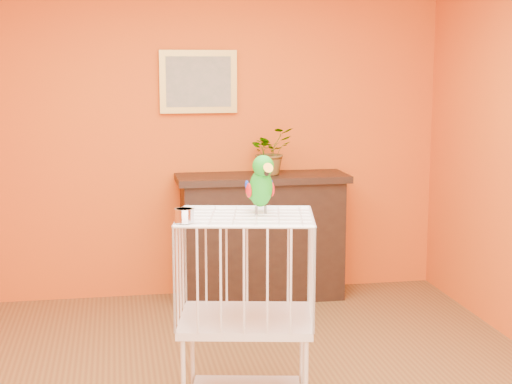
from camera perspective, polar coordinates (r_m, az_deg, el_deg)
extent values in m
plane|color=#CD4C13|center=(6.39, -4.19, 3.98)|extent=(4.00, 0.00, 4.00)
plane|color=#CD4C13|center=(2.04, 9.55, -8.01)|extent=(4.00, 0.00, 4.00)
cube|color=black|center=(6.36, 0.44, -3.50)|extent=(1.28, 0.43, 0.96)
cube|color=black|center=(6.27, 0.45, 1.03)|extent=(1.37, 0.49, 0.05)
cube|color=black|center=(6.18, 0.78, -3.90)|extent=(0.90, 0.02, 0.48)
cube|color=#4D161E|center=(6.29, -1.87, -4.65)|extent=(0.05, 0.19, 0.30)
cube|color=#224221|center=(6.31, -1.10, -4.62)|extent=(0.05, 0.19, 0.30)
cube|color=#4D161E|center=(6.32, -0.23, -4.58)|extent=(0.05, 0.19, 0.30)
cube|color=#224221|center=(6.34, 0.72, -4.54)|extent=(0.05, 0.19, 0.30)
cube|color=#4D161E|center=(6.36, 1.67, -4.50)|extent=(0.05, 0.19, 0.30)
imported|color=#26722D|center=(6.27, 1.01, 2.64)|extent=(0.46, 0.48, 0.30)
cube|color=gold|center=(6.33, -4.21, 8.00)|extent=(0.62, 0.03, 0.50)
cube|color=gray|center=(6.32, -4.20, 8.00)|extent=(0.52, 0.01, 0.40)
cube|color=silver|center=(4.33, -0.75, -9.31)|extent=(0.80, 0.67, 0.04)
cube|color=silver|center=(4.18, -0.77, -1.79)|extent=(0.80, 0.67, 0.01)
cylinder|color=silver|center=(4.22, -5.31, -13.76)|extent=(0.03, 0.03, 0.49)
cylinder|color=silver|center=(4.68, -4.65, -11.40)|extent=(0.03, 0.03, 0.49)
cylinder|color=silver|center=(4.66, 3.36, -11.46)|extent=(0.03, 0.03, 0.49)
cylinder|color=silver|center=(3.99, -5.25, -1.71)|extent=(0.10, 0.10, 0.07)
cylinder|color=#59544C|center=(4.21, 0.02, -1.37)|extent=(0.01, 0.01, 0.05)
cylinder|color=#59544C|center=(4.22, 0.68, -1.33)|extent=(0.01, 0.01, 0.05)
ellipsoid|color=#1B870E|center=(4.20, 0.35, 0.29)|extent=(0.15, 0.20, 0.23)
ellipsoid|color=#1B870E|center=(4.14, 0.52, 1.91)|extent=(0.13, 0.14, 0.11)
cone|color=orange|center=(4.09, 0.78, 1.64)|extent=(0.06, 0.08, 0.07)
cone|color=black|center=(4.11, 0.72, 1.38)|extent=(0.03, 0.03, 0.03)
sphere|color=black|center=(4.11, 0.10, 2.02)|extent=(0.02, 0.02, 0.02)
sphere|color=black|center=(4.14, 1.13, 2.07)|extent=(0.02, 0.02, 0.02)
ellipsoid|color=#A50C0C|center=(4.19, -0.52, 0.12)|extent=(0.04, 0.07, 0.08)
ellipsoid|color=navy|center=(4.23, 1.13, 0.21)|extent=(0.04, 0.07, 0.08)
cone|color=#1B870E|center=(4.28, 0.01, -0.58)|extent=(0.10, 0.17, 0.13)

